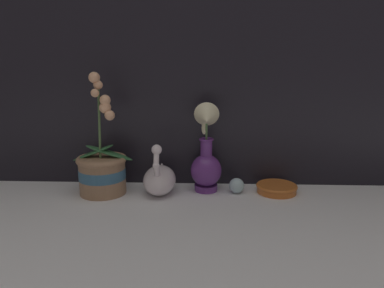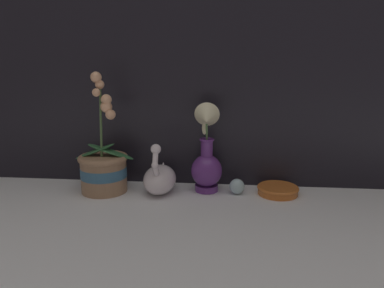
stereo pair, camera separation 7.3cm
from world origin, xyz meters
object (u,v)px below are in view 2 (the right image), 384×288
at_px(glass_sphere, 237,186).
at_px(amber_dish, 278,189).
at_px(swan_figurine, 160,178).
at_px(orchid_potted_plant, 104,167).
at_px(blue_vase, 207,160).

bearing_deg(glass_sphere, amber_dish, 3.69).
bearing_deg(swan_figurine, glass_sphere, 2.56).
bearing_deg(amber_dish, swan_figurine, -177.05).
bearing_deg(orchid_potted_plant, amber_dish, 2.64).
relative_size(orchid_potted_plant, amber_dish, 2.92).
bearing_deg(amber_dish, glass_sphere, -176.31).
xyz_separation_m(orchid_potted_plant, blue_vase, (0.36, 0.03, 0.03)).
height_order(swan_figurine, amber_dish, swan_figurine).
bearing_deg(amber_dish, orchid_potted_plant, -177.36).
xyz_separation_m(swan_figurine, blue_vase, (0.16, 0.03, 0.06)).
distance_m(orchid_potted_plant, glass_sphere, 0.47).
xyz_separation_m(blue_vase, amber_dish, (0.25, -0.00, -0.10)).
bearing_deg(amber_dish, blue_vase, 179.07).
bearing_deg(glass_sphere, blue_vase, 173.01).
height_order(glass_sphere, amber_dish, glass_sphere).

